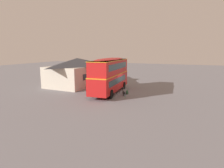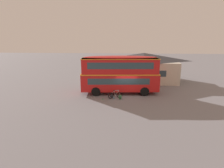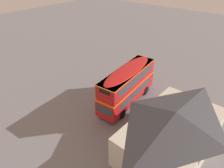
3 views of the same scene
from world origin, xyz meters
The scene contains 7 objects.
ground_plane centered at (0.00, 0.00, 0.00)m, with size 120.00×120.00×0.00m, color slate.
double_decker_bus centered at (-0.84, 0.97, 2.64)m, with size 9.82×3.26×4.79m.
touring_bicycle centered at (-1.39, -1.23, 0.37)m, with size 1.65×0.87×1.00m.
backpack_on_ground centered at (-0.72, -1.51, 0.27)m, with size 0.36×0.30×0.53m.
water_bottle_blue_sports centered at (-1.44, -1.49, 0.12)m, with size 0.08×0.08×0.25m.
water_bottle_green_metal centered at (-2.71, -1.93, 0.10)m, with size 0.07×0.07×0.21m.
pub_building centered at (2.74, 8.53, 2.32)m, with size 11.08×7.06×4.54m.
Camera 2 is at (-0.18, -23.29, 7.19)m, focal length 31.44 mm.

